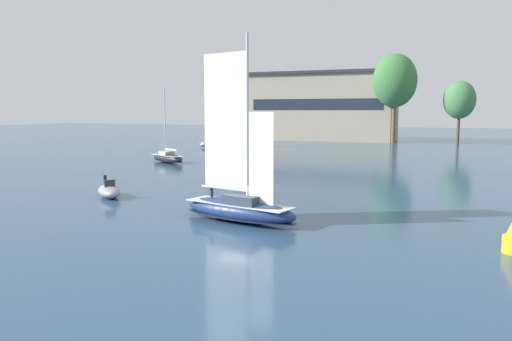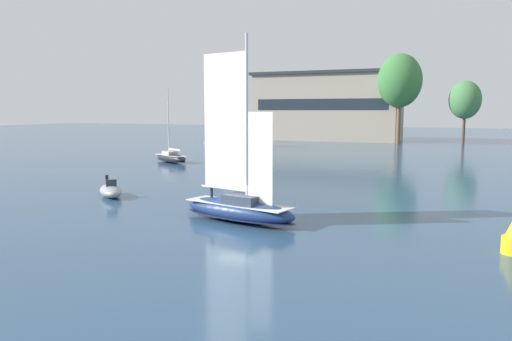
# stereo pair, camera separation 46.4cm
# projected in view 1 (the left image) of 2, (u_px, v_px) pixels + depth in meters

# --- Properties ---
(ground_plane) EXTENTS (400.00, 400.00, 0.00)m
(ground_plane) POSITION_uv_depth(u_px,v_px,m) (239.00, 221.00, 33.62)
(ground_plane) COLOR #2D4C6B
(waterfront_building) EXTENTS (36.55, 15.76, 16.84)m
(waterfront_building) POSITION_uv_depth(u_px,v_px,m) (323.00, 106.00, 125.46)
(waterfront_building) COLOR tan
(waterfront_building) RESTS_ON ground
(tree_shore_left) EXTENTS (9.69, 9.69, 19.95)m
(tree_shore_left) POSITION_uv_depth(u_px,v_px,m) (395.00, 81.00, 110.98)
(tree_shore_left) COLOR brown
(tree_shore_left) RESTS_ON ground
(tree_shore_center) EXTENTS (6.70, 6.70, 13.80)m
(tree_shore_center) POSITION_uv_depth(u_px,v_px,m) (460.00, 100.00, 107.76)
(tree_shore_center) COLOR #4C3828
(tree_shore_center) RESTS_ON ground
(tree_shore_right) EXTENTS (5.73, 5.73, 11.80)m
(tree_shore_right) POSITION_uv_depth(u_px,v_px,m) (265.00, 107.00, 129.16)
(tree_shore_right) COLOR brown
(tree_shore_right) RESTS_ON ground
(sailboat_main) EXTENTS (9.31, 4.52, 12.34)m
(sailboat_main) POSITION_uv_depth(u_px,v_px,m) (239.00, 207.00, 33.50)
(sailboat_main) COLOR navy
(sailboat_main) RESTS_ON ground
(sailboat_moored_near_marina) EXTENTS (7.75, 5.64, 10.57)m
(sailboat_moored_near_marina) POSITION_uv_depth(u_px,v_px,m) (168.00, 158.00, 71.38)
(sailboat_moored_near_marina) COLOR #232328
(sailboat_moored_near_marina) RESTS_ON ground
(sailboat_moored_mid_channel) EXTENTS (3.93, 8.38, 11.11)m
(sailboat_moored_mid_channel) POSITION_uv_depth(u_px,v_px,m) (214.00, 143.00, 101.64)
(sailboat_moored_mid_channel) COLOR white
(sailboat_moored_mid_channel) RESTS_ON ground
(motor_tender) EXTENTS (4.38, 4.21, 1.67)m
(motor_tender) POSITION_uv_depth(u_px,v_px,m) (109.00, 191.00, 42.84)
(motor_tender) COLOR #99999E
(motor_tender) RESTS_ON ground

